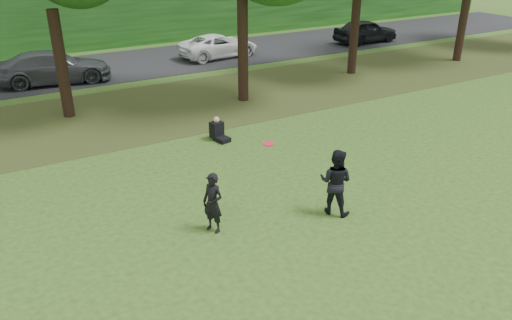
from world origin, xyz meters
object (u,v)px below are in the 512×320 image
at_px(frisbee, 269,144).
at_px(seated_person, 218,131).
at_px(player_right, 336,182).
at_px(player_left, 213,203).

relative_size(frisbee, seated_person, 0.45).
xyz_separation_m(player_right, seated_person, (-0.44, 5.99, -0.57)).
height_order(player_right, frisbee, frisbee).
xyz_separation_m(player_left, seated_person, (2.65, 5.23, -0.45)).
xyz_separation_m(frisbee, seated_person, (1.05, 5.15, -1.63)).
xyz_separation_m(player_left, frisbee, (1.60, 0.09, 1.18)).
bearing_deg(player_left, player_right, 49.95).
xyz_separation_m(player_right, frisbee, (-1.49, 0.84, 1.06)).
bearing_deg(player_right, player_left, 41.48).
relative_size(player_right, seated_person, 2.13).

